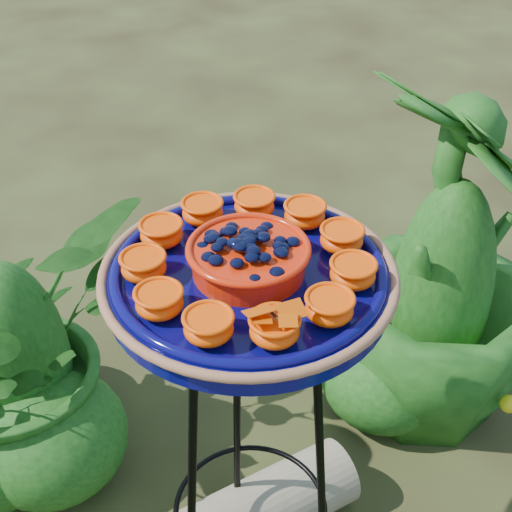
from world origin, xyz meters
TOP-DOWN VIEW (x-y plane):
  - tripod_stand at (0.03, 0.03)m, footprint 0.40×0.40m
  - feeder_dish at (0.03, 0.03)m, footprint 0.56×0.56m
  - driftwood_log at (0.04, 0.18)m, footprint 0.56×0.41m
  - shrub_back_left at (-0.60, 0.51)m, footprint 0.87×0.91m
  - shrub_back_right at (0.58, 0.65)m, footprint 0.79×0.79m

SIDE VIEW (x-z plane):
  - driftwood_log at x=0.04m, z-range 0.00..0.18m
  - shrub_back_left at x=-0.60m, z-range 0.00..0.78m
  - shrub_back_right at x=0.58m, z-range 0.00..1.08m
  - tripod_stand at x=0.03m, z-range 0.10..1.05m
  - feeder_dish at x=0.03m, z-range 0.94..1.05m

